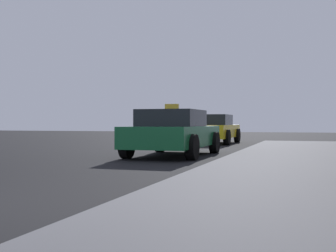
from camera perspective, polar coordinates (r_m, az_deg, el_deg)
sidewalk at (r=3.43m, az=20.06°, el=-13.87°), size 4.00×32.00×0.15m
car_green at (r=12.23m, az=0.72°, el=-0.85°), size 1.95×4.09×1.43m
car_yellow at (r=19.52m, az=5.80°, el=-0.37°), size 1.94×4.10×1.27m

